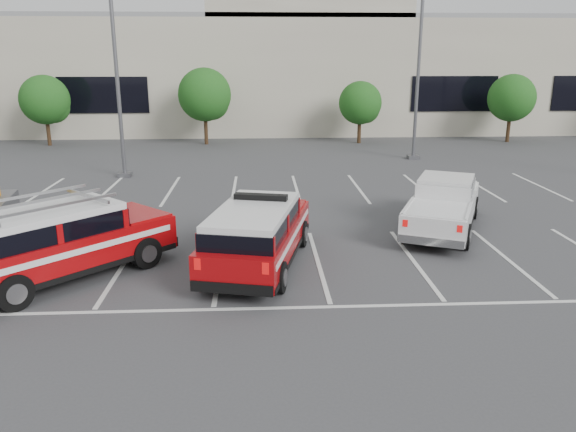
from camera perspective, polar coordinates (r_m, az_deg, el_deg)
The scene contains 12 objects.
ground at distance 15.72m, azimuth 3.08°, elevation -4.78°, with size 120.00×120.00×0.00m, color #3C3C3F.
stall_markings at distance 19.97m, azimuth 1.73°, elevation -0.18°, with size 23.00×15.00×0.01m, color silver.
convention_building at distance 46.51m, azimuth -0.84°, elevation 14.97°, with size 60.00×16.99×13.20m.
tree_left at distance 39.09m, azimuth -23.32°, elevation 10.64°, with size 3.07×3.07×4.42m.
tree_mid_left at distance 36.89m, azimuth -8.32°, elevation 11.92°, with size 3.37×3.37×4.85m.
tree_mid_right at distance 37.38m, azimuth 7.46°, elevation 11.18°, with size 2.77×2.77×3.99m.
tree_right at distance 40.37m, azimuth 21.84°, elevation 10.92°, with size 3.07×3.07×4.42m.
light_pole_left at distance 27.36m, azimuth -17.08°, elevation 14.53°, with size 0.90×0.60×10.24m.
light_pole_mid at distance 31.80m, azimuth 13.15°, elevation 14.92°, with size 0.90×0.60×10.24m.
fire_chief_suv at distance 15.23m, azimuth -3.11°, elevation -2.34°, with size 3.18×5.78×1.92m.
white_pickup at distance 19.18m, azimuth 15.46°, elevation 0.62°, with size 4.00×5.80×1.69m.
ladder_suv at distance 15.51m, azimuth -22.19°, elevation -2.87°, with size 5.41×5.45×2.17m.
Camera 1 is at (-1.61, -14.60, 5.58)m, focal length 35.00 mm.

